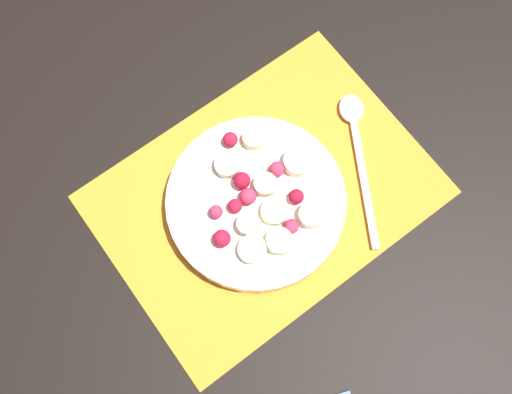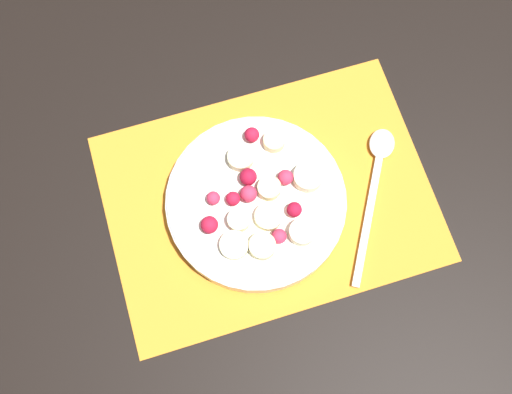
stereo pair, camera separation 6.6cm
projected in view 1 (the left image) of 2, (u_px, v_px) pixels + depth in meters
The scene contains 4 objects.
ground_plane at pixel (265, 195), 0.70m from camera, with size 3.00×3.00×0.00m, color black.
placemat at pixel (265, 194), 0.70m from camera, with size 0.39×0.28×0.01m.
fruit_bowl at pixel (257, 201), 0.68m from camera, with size 0.21×0.21×0.05m.
spoon at pixel (356, 136), 0.72m from camera, with size 0.12×0.19×0.01m.
Camera 1 is at (0.13, 0.16, 0.67)m, focal length 40.00 mm.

